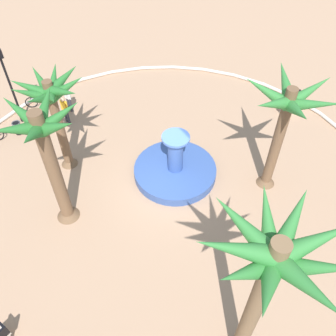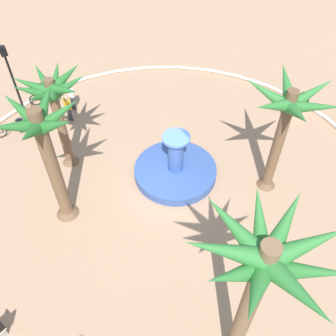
% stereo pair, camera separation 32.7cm
% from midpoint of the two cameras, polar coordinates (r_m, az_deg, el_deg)
% --- Properties ---
extents(ground_plane, '(80.00, 80.00, 0.00)m').
position_cam_midpoint_polar(ground_plane, '(17.09, 0.04, -2.85)').
color(ground_plane, tan).
extents(plaza_curb, '(21.03, 21.03, 0.20)m').
position_cam_midpoint_polar(plaza_curb, '(17.02, 0.04, -2.63)').
color(plaza_curb, silver).
rests_on(plaza_curb, ground).
extents(fountain, '(3.96, 3.96, 2.45)m').
position_cam_midpoint_polar(fountain, '(17.34, 1.72, -0.28)').
color(fountain, '#38569E').
rests_on(fountain, ground).
extents(palm_tree_near_fountain, '(3.55, 3.66, 6.90)m').
position_cam_midpoint_polar(palm_tree_near_fountain, '(8.85, 15.34, -16.12)').
color(palm_tree_near_fountain, brown).
rests_on(palm_tree_near_fountain, ground).
extents(palm_tree_by_curb, '(3.23, 3.23, 5.06)m').
position_cam_midpoint_polar(palm_tree_by_curb, '(16.33, -17.08, 10.59)').
color(palm_tree_by_curb, brown).
rests_on(palm_tree_by_curb, ground).
extents(palm_tree_mid_plaza, '(3.27, 3.16, 5.95)m').
position_cam_midpoint_polar(palm_tree_mid_plaza, '(13.70, -18.10, 3.42)').
color(palm_tree_mid_plaza, brown).
rests_on(palm_tree_mid_plaza, ground).
extents(palm_tree_far_side, '(3.89, 3.66, 5.58)m').
position_cam_midpoint_polar(palm_tree_far_side, '(15.04, 18.80, 7.73)').
color(palm_tree_far_side, brown).
rests_on(palm_tree_far_side, ground).
extents(bench_southeast, '(1.65, 0.70, 1.00)m').
position_cam_midpoint_polar(bench_southeast, '(22.27, 19.85, 8.97)').
color(bench_southeast, beige).
rests_on(bench_southeast, ground).
extents(lamppost, '(0.32, 0.32, 4.49)m').
position_cam_midpoint_polar(lamppost, '(20.84, -22.93, 13.00)').
color(lamppost, black).
rests_on(lamppost, ground).
extents(trash_bin, '(0.46, 0.46, 0.73)m').
position_cam_midpoint_polar(trash_bin, '(21.21, -21.85, 6.36)').
color(trash_bin, black).
rests_on(trash_bin, ground).
extents(bicycle_red_frame, '(1.67, 0.59, 0.94)m').
position_cam_midpoint_polar(bicycle_red_frame, '(22.78, -18.61, 10.38)').
color(bicycle_red_frame, black).
rests_on(bicycle_red_frame, ground).
extents(person_cyclist_helmet, '(0.32, 0.49, 1.63)m').
position_cam_midpoint_polar(person_cyclist_helmet, '(20.78, -15.10, 9.29)').
color(person_cyclist_helmet, '#33333D').
rests_on(person_cyclist_helmet, ground).
extents(person_cyclist_photo, '(0.30, 0.51, 1.66)m').
position_cam_midpoint_polar(person_cyclist_photo, '(21.59, -14.64, 11.03)').
color(person_cyclist_photo, '#33333D').
rests_on(person_cyclist_photo, ground).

